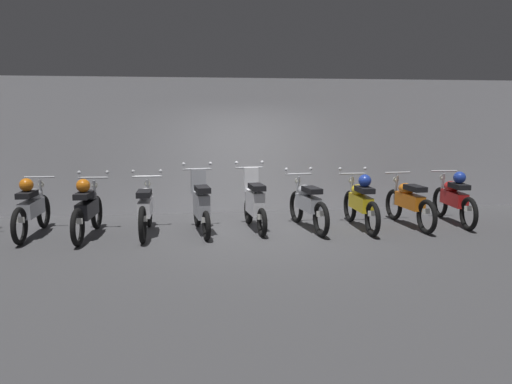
# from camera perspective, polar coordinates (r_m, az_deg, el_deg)

# --- Properties ---
(ground_plane) EXTENTS (80.00, 80.00, 0.00)m
(ground_plane) POSITION_cam_1_polar(r_m,az_deg,el_deg) (9.15, 0.15, -4.89)
(ground_plane) COLOR #424244
(back_wall) EXTENTS (16.17, 0.30, 3.00)m
(back_wall) POSITION_cam_1_polar(r_m,az_deg,el_deg) (11.25, -1.44, 5.41)
(back_wall) COLOR #ADADB2
(back_wall) RESTS_ON ground
(motorbike_slot_0) EXTENTS (0.56, 1.95, 1.08)m
(motorbike_slot_0) POSITION_cam_1_polar(r_m,az_deg,el_deg) (9.81, -24.60, -1.63)
(motorbike_slot_0) COLOR black
(motorbike_slot_0) RESTS_ON ground
(motorbike_slot_1) EXTENTS (0.59, 1.95, 1.15)m
(motorbike_slot_1) POSITION_cam_1_polar(r_m,az_deg,el_deg) (9.34, -18.99, -1.79)
(motorbike_slot_1) COLOR black
(motorbike_slot_1) RESTS_ON ground
(motorbike_slot_2) EXTENTS (0.59, 1.95, 1.15)m
(motorbike_slot_2) POSITION_cam_1_polar(r_m,az_deg,el_deg) (9.27, -12.69, -1.82)
(motorbike_slot_2) COLOR black
(motorbike_slot_2) RESTS_ON ground
(motorbike_slot_3) EXTENTS (0.59, 1.68, 1.29)m
(motorbike_slot_3) POSITION_cam_1_polar(r_m,az_deg,el_deg) (9.22, -6.40, -1.49)
(motorbike_slot_3) COLOR black
(motorbike_slot_3) RESTS_ON ground
(motorbike_slot_4) EXTENTS (0.59, 1.68, 1.29)m
(motorbike_slot_4) POSITION_cam_1_polar(r_m,az_deg,el_deg) (9.42, -0.19, -1.21)
(motorbike_slot_4) COLOR black
(motorbike_slot_4) RESTS_ON ground
(motorbike_slot_5) EXTENTS (0.58, 1.94, 1.15)m
(motorbike_slot_5) POSITION_cam_1_polar(r_m,az_deg,el_deg) (9.51, 6.01, -1.38)
(motorbike_slot_5) COLOR black
(motorbike_slot_5) RESTS_ON ground
(motorbike_slot_6) EXTENTS (0.59, 1.95, 1.15)m
(motorbike_slot_6) POSITION_cam_1_polar(r_m,az_deg,el_deg) (9.70, 12.05, -1.12)
(motorbike_slot_6) COLOR black
(motorbike_slot_6) RESTS_ON ground
(motorbike_slot_7) EXTENTS (0.56, 1.95, 1.03)m
(motorbike_slot_7) POSITION_cam_1_polar(r_m,az_deg,el_deg) (10.16, 17.34, -1.10)
(motorbike_slot_7) COLOR black
(motorbike_slot_7) RESTS_ON ground
(motorbike_slot_8) EXTENTS (0.56, 1.95, 1.08)m
(motorbike_slot_8) POSITION_cam_1_polar(r_m,az_deg,el_deg) (10.74, 22.00, -0.63)
(motorbike_slot_8) COLOR black
(motorbike_slot_8) RESTS_ON ground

